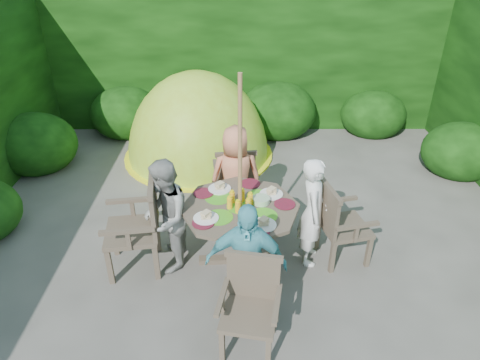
{
  "coord_description": "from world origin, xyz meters",
  "views": [
    {
      "loc": [
        -0.1,
        -4.16,
        3.29
      ],
      "look_at": [
        -0.09,
        0.06,
        0.85
      ],
      "focal_mm": 32.0,
      "sensor_mm": 36.0,
      "label": 1
    }
  ],
  "objects_px": {
    "garden_chair_back": "(235,178)",
    "dome_tent": "(199,155)",
    "child_back": "(236,177)",
    "child_right": "(313,212)",
    "child_front": "(246,264)",
    "parasol_pole": "(240,178)",
    "garden_chair_front": "(251,303)",
    "garden_chair_right": "(339,222)",
    "garden_chair_left": "(140,225)",
    "patio_table": "(240,215)",
    "child_left": "(166,217)"
  },
  "relations": [
    {
      "from": "patio_table",
      "to": "garden_chair_right",
      "type": "xyz_separation_m",
      "value": [
        1.09,
        0.06,
        -0.13
      ]
    },
    {
      "from": "child_right",
      "to": "child_front",
      "type": "distance_m",
      "value": 1.13
    },
    {
      "from": "garden_chair_left",
      "to": "garden_chair_back",
      "type": "bearing_deg",
      "value": 130.62
    },
    {
      "from": "garden_chair_back",
      "to": "child_back",
      "type": "distance_m",
      "value": 0.35
    },
    {
      "from": "garden_chair_right",
      "to": "dome_tent",
      "type": "xyz_separation_m",
      "value": [
        -1.8,
        2.67,
        -0.5
      ]
    },
    {
      "from": "parasol_pole",
      "to": "child_back",
      "type": "xyz_separation_m",
      "value": [
        -0.05,
        0.8,
        -0.43
      ]
    },
    {
      "from": "garden_chair_right",
      "to": "parasol_pole",
      "type": "bearing_deg",
      "value": 80.19
    },
    {
      "from": "parasol_pole",
      "to": "child_right",
      "type": "bearing_deg",
      "value": 3.73
    },
    {
      "from": "garden_chair_right",
      "to": "garden_chair_left",
      "type": "height_order",
      "value": "garden_chair_left"
    },
    {
      "from": "garden_chair_front",
      "to": "child_left",
      "type": "xyz_separation_m",
      "value": [
        -0.89,
        1.05,
        0.19
      ]
    },
    {
      "from": "child_left",
      "to": "patio_table",
      "type": "bearing_deg",
      "value": 91.76
    },
    {
      "from": "garden_chair_left",
      "to": "garden_chair_front",
      "type": "height_order",
      "value": "garden_chair_left"
    },
    {
      "from": "garden_chair_back",
      "to": "child_front",
      "type": "relative_size",
      "value": 0.69
    },
    {
      "from": "parasol_pole",
      "to": "garden_chair_front",
      "type": "distance_m",
      "value": 1.28
    },
    {
      "from": "garden_chair_back",
      "to": "dome_tent",
      "type": "relative_size",
      "value": 0.31
    },
    {
      "from": "patio_table",
      "to": "child_right",
      "type": "distance_m",
      "value": 0.8
    },
    {
      "from": "garden_chair_right",
      "to": "garden_chair_front",
      "type": "xyz_separation_m",
      "value": [
        -1.01,
        -1.16,
        -0.04
      ]
    },
    {
      "from": "parasol_pole",
      "to": "garden_chair_right",
      "type": "relative_size",
      "value": 2.34
    },
    {
      "from": "garden_chair_left",
      "to": "garden_chair_front",
      "type": "bearing_deg",
      "value": 40.39
    },
    {
      "from": "patio_table",
      "to": "child_back",
      "type": "bearing_deg",
      "value": 94.04
    },
    {
      "from": "parasol_pole",
      "to": "patio_table",
      "type": "bearing_deg",
      "value": 16.53
    },
    {
      "from": "garden_chair_front",
      "to": "child_right",
      "type": "relative_size",
      "value": 0.67
    },
    {
      "from": "garden_chair_right",
      "to": "child_right",
      "type": "xyz_separation_m",
      "value": [
        -0.3,
        -0.01,
        0.14
      ]
    },
    {
      "from": "garden_chair_back",
      "to": "child_front",
      "type": "xyz_separation_m",
      "value": [
        0.12,
        -1.9,
        0.17
      ]
    },
    {
      "from": "garden_chair_left",
      "to": "child_back",
      "type": "relative_size",
      "value": 0.79
    },
    {
      "from": "patio_table",
      "to": "dome_tent",
      "type": "relative_size",
      "value": 0.48
    },
    {
      "from": "patio_table",
      "to": "garden_chair_back",
      "type": "relative_size",
      "value": 1.54
    },
    {
      "from": "garden_chair_front",
      "to": "child_front",
      "type": "xyz_separation_m",
      "value": [
        -0.04,
        0.3,
        0.18
      ]
    },
    {
      "from": "parasol_pole",
      "to": "child_right",
      "type": "relative_size",
      "value": 1.71
    },
    {
      "from": "parasol_pole",
      "to": "child_back",
      "type": "relative_size",
      "value": 1.65
    },
    {
      "from": "garden_chair_left",
      "to": "child_right",
      "type": "height_order",
      "value": "child_right"
    },
    {
      "from": "garden_chair_back",
      "to": "garden_chair_front",
      "type": "bearing_deg",
      "value": 87.14
    },
    {
      "from": "patio_table",
      "to": "child_back",
      "type": "distance_m",
      "value": 0.8
    },
    {
      "from": "patio_table",
      "to": "garden_chair_front",
      "type": "relative_size",
      "value": 1.59
    },
    {
      "from": "child_back",
      "to": "child_front",
      "type": "bearing_deg",
      "value": 87.54
    },
    {
      "from": "garden_chair_left",
      "to": "child_left",
      "type": "xyz_separation_m",
      "value": [
        0.29,
        0.01,
        0.09
      ]
    },
    {
      "from": "parasol_pole",
      "to": "garden_chair_front",
      "type": "relative_size",
      "value": 2.53
    },
    {
      "from": "child_back",
      "to": "dome_tent",
      "type": "height_order",
      "value": "dome_tent"
    },
    {
      "from": "patio_table",
      "to": "child_right",
      "type": "height_order",
      "value": "child_right"
    },
    {
      "from": "parasol_pole",
      "to": "child_back",
      "type": "distance_m",
      "value": 0.91
    },
    {
      "from": "patio_table",
      "to": "garden_chair_front",
      "type": "bearing_deg",
      "value": -85.52
    },
    {
      "from": "garden_chair_back",
      "to": "child_right",
      "type": "bearing_deg",
      "value": 122.63
    },
    {
      "from": "patio_table",
      "to": "garden_chair_left",
      "type": "bearing_deg",
      "value": -176.6
    },
    {
      "from": "child_right",
      "to": "dome_tent",
      "type": "bearing_deg",
      "value": 36.88
    },
    {
      "from": "garden_chair_left",
      "to": "child_front",
      "type": "xyz_separation_m",
      "value": [
        1.14,
        -0.73,
        0.09
      ]
    },
    {
      "from": "garden_chair_back",
      "to": "child_back",
      "type": "xyz_separation_m",
      "value": [
        0.02,
        -0.3,
        0.19
      ]
    },
    {
      "from": "garden_chair_right",
      "to": "garden_chair_front",
      "type": "distance_m",
      "value": 1.54
    },
    {
      "from": "child_left",
      "to": "child_back",
      "type": "bearing_deg",
      "value": 136.69
    },
    {
      "from": "child_right",
      "to": "child_left",
      "type": "height_order",
      "value": "child_left"
    },
    {
      "from": "patio_table",
      "to": "child_left",
      "type": "height_order",
      "value": "child_left"
    }
  ]
}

